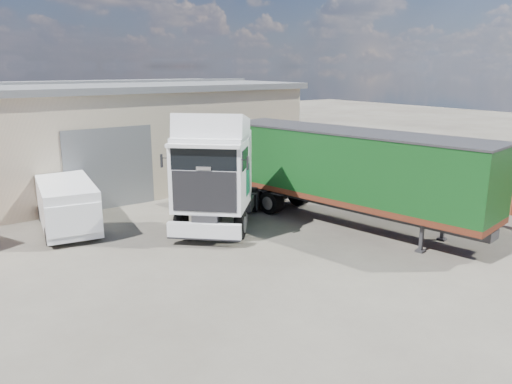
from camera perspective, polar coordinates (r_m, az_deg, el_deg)
ground at (r=15.98m, az=3.68°, el=-8.61°), size 120.00×120.00×0.00m
brick_boundary_wall at (r=27.61m, az=14.30°, el=3.45°), size 0.35×26.00×2.50m
tractor_unit at (r=19.34m, az=-4.53°, el=1.45°), size 6.50×6.66×4.60m
box_trailer at (r=19.95m, az=10.31°, el=2.76°), size 4.38×11.63×3.79m
panel_van at (r=20.44m, az=-20.76°, el=-1.50°), size 2.60×4.88×1.90m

